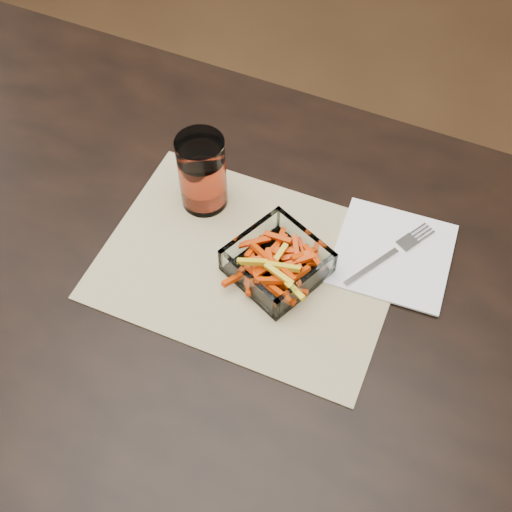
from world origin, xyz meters
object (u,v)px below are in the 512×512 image
object	(u,v)px
tumbler	(202,175)
fork	(392,253)
dining_table	(177,290)
glass_bowl	(277,264)

from	to	relation	value
tumbler	fork	xyz separation A→B (m)	(0.32, 0.02, -0.06)
dining_table	fork	xyz separation A→B (m)	(0.31, 0.15, 0.10)
tumbler	glass_bowl	bearing A→B (deg)	-26.12
fork	dining_table	bearing A→B (deg)	-125.47
tumbler	fork	size ratio (longest dim) A/B	0.80
glass_bowl	fork	distance (m)	0.18
dining_table	glass_bowl	world-z (taller)	glass_bowl
dining_table	fork	world-z (taller)	fork
dining_table	tumbler	xyz separation A→B (m)	(-0.01, 0.13, 0.15)
glass_bowl	fork	size ratio (longest dim) A/B	0.99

